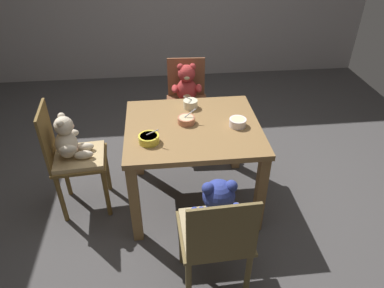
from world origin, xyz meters
name	(u,v)px	position (x,y,z in m)	size (l,w,h in m)	color
ground_plane	(193,199)	(0.00, 0.00, -0.02)	(5.20, 5.20, 0.04)	#434141
dining_table	(193,139)	(0.00, 0.00, 0.59)	(0.97, 0.85, 0.71)	olive
teddy_chair_far_center	(187,92)	(0.03, 0.84, 0.56)	(0.41, 0.42, 0.84)	brown
teddy_chair_near_front	(217,223)	(0.04, -0.83, 0.58)	(0.43, 0.41, 0.89)	brown
teddy_chair_near_left	(71,150)	(-0.89, 0.01, 0.55)	(0.42, 0.39, 0.90)	brown
porridge_bowl_yellow_near_left	(149,139)	(-0.32, -0.18, 0.73)	(0.14, 0.14, 0.12)	yellow
porridge_bowl_cream_far_center	(190,104)	(0.01, 0.27, 0.74)	(0.11, 0.11, 0.12)	beige
porridge_bowl_white_near_right	(238,122)	(0.32, -0.04, 0.74)	(0.12, 0.12, 0.06)	silver
porridge_bowl_terracotta_center	(186,120)	(-0.04, 0.04, 0.73)	(0.14, 0.13, 0.11)	#B96E51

